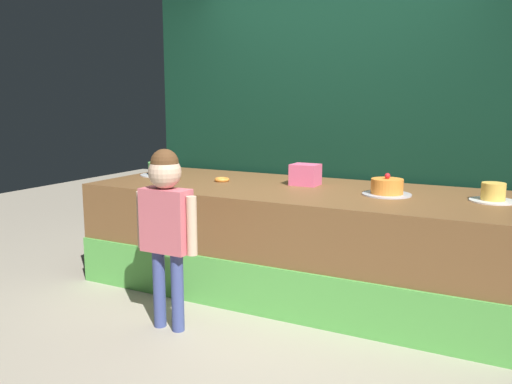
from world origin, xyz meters
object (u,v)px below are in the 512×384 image
pink_box (305,175)px  donut (222,180)px  cake_right (493,194)px  cake_center (387,188)px  child_figure (166,215)px  cake_left (159,169)px

pink_box → donut: pink_box is taller
pink_box → donut: 0.72m
pink_box → donut: (-0.70, -0.14, -0.07)m
cake_right → donut: bearing=-177.8°
donut → cake_center: size_ratio=0.36×
child_figure → cake_left: (-0.96, 1.17, 0.10)m
child_figure → donut: bearing=103.1°
pink_box → cake_center: 0.71m
cake_left → child_figure: bearing=-50.6°
child_figure → cake_right: bearing=33.1°
child_figure → cake_center: 1.59m
pink_box → cake_center: pink_box is taller
child_figure → cake_center: (1.13, 1.11, 0.10)m
pink_box → cake_left: 1.40m
cake_left → donut: bearing=-3.9°
donut → child_figure: bearing=-76.9°
pink_box → cake_right: size_ratio=0.72×
child_figure → cake_left: bearing=129.4°
donut → cake_left: (-0.70, 0.05, 0.04)m
cake_center → donut: bearing=179.8°
pink_box → child_figure: bearing=-109.1°
child_figure → cake_left: child_figure is taller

